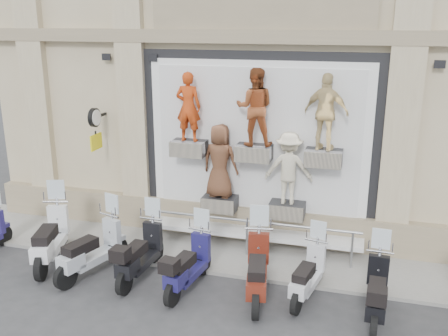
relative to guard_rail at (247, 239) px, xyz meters
The scene contains 12 objects.
ground 2.05m from the guard_rail, 90.00° to the right, with size 90.00×90.00×0.00m, color #323234.
sidewalk 0.44m from the guard_rail, 90.00° to the left, with size 16.00×2.20×0.08m, color #999691.
shop_vitrine 2.07m from the guard_rail, 84.48° to the left, with size 5.60×0.83×4.30m.
guard_rail is the anchor object (origin of this frame).
clock_sign_bracket 4.57m from the guard_rail, behind, with size 0.10×0.80×1.02m.
scooter_b 4.36m from the guard_rail, 160.95° to the right, with size 0.62×2.11×1.71m, color silver, non-canonical shape.
scooter_c 3.40m from the guard_rail, 151.12° to the right, with size 0.58×1.99×1.62m, color #A4AAB2, non-canonical shape.
scooter_d 2.45m from the guard_rail, 142.00° to the right, with size 0.56×1.93×1.56m, color black, non-canonical shape.
scooter_e 1.86m from the guard_rail, 115.71° to the right, with size 0.54×1.86×1.51m, color #19164E, non-canonical shape.
scooter_f 1.71m from the guard_rail, 69.65° to the right, with size 0.59×2.04×1.66m, color #5A1A0F, non-canonical shape.
scooter_g 2.04m from the guard_rail, 41.29° to the right, with size 0.50×1.72×1.40m, color silver, non-canonical shape.
scooter_h 3.26m from the guard_rail, 30.96° to the right, with size 0.54×1.84×1.49m, color black, non-canonical shape.
Camera 1 is at (2.33, -8.05, 5.21)m, focal length 40.00 mm.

